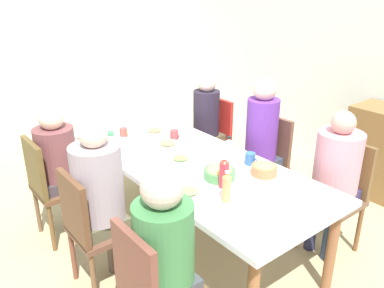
% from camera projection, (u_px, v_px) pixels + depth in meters
% --- Properties ---
extents(ground_plane, '(7.31, 7.31, 0.00)m').
position_uv_depth(ground_plane, '(192.00, 240.00, 3.34)').
color(ground_plane, tan).
extents(wall_back, '(6.33, 0.12, 2.60)m').
position_uv_depth(wall_back, '(363.00, 56.00, 4.18)').
color(wall_back, silver).
rests_on(wall_back, ground_plane).
extents(wall_left, '(0.12, 4.74, 2.60)m').
position_uv_depth(wall_left, '(43.00, 43.00, 5.10)').
color(wall_left, silver).
rests_on(wall_left, ground_plane).
extents(dining_table, '(2.28, 0.98, 0.73)m').
position_uv_depth(dining_table, '(192.00, 170.00, 3.09)').
color(dining_table, white).
rests_on(dining_table, ground_plane).
extents(chair_0, '(0.40, 0.40, 0.90)m').
position_uv_depth(chair_0, '(50.00, 183.00, 3.20)').
color(chair_0, brown).
rests_on(chair_0, ground_plane).
extents(person_0, '(0.31, 0.31, 1.16)m').
position_uv_depth(person_0, '(58.00, 159.00, 3.18)').
color(person_0, '#3F3741').
rests_on(person_0, ground_plane).
extents(chair_1, '(0.40, 0.40, 0.90)m').
position_uv_depth(chair_1, '(91.00, 225.00, 2.65)').
color(chair_1, brown).
rests_on(chair_1, ground_plane).
extents(person_1, '(0.33, 0.33, 1.24)m').
position_uv_depth(person_1, '(100.00, 190.00, 2.61)').
color(person_1, brown).
rests_on(person_1, ground_plane).
extents(chair_2, '(0.40, 0.40, 0.90)m').
position_uv_depth(chair_2, '(266.00, 159.00, 3.65)').
color(chair_2, brown).
rests_on(chair_2, ground_plane).
extents(person_2, '(0.30, 0.30, 1.29)m').
position_uv_depth(person_2, '(261.00, 136.00, 3.50)').
color(person_2, '#313B55').
rests_on(person_2, ground_plane).
extents(chair_3, '(0.40, 0.40, 0.90)m').
position_uv_depth(chair_3, '(339.00, 190.00, 3.10)').
color(chair_3, brown).
rests_on(chair_3, ground_plane).
extents(person_3, '(0.34, 0.34, 1.18)m').
position_uv_depth(person_3, '(336.00, 170.00, 2.97)').
color(person_3, '#2C3C55').
rests_on(person_3, ground_plane).
extents(chair_4, '(0.40, 0.40, 0.90)m').
position_uv_depth(chair_4, '(212.00, 136.00, 4.20)').
color(chair_4, '#AD2628').
rests_on(chair_4, ground_plane).
extents(person_4, '(0.30, 0.30, 1.19)m').
position_uv_depth(person_4, '(205.00, 121.00, 4.07)').
color(person_4, brown).
rests_on(person_4, ground_plane).
extents(person_5, '(0.32, 0.32, 1.20)m').
position_uv_depth(person_5, '(166.00, 248.00, 2.07)').
color(person_5, '#403C3E').
rests_on(person_5, ground_plane).
extents(plate_0, '(0.22, 0.22, 0.04)m').
position_uv_depth(plate_0, '(189.00, 193.00, 2.59)').
color(plate_0, white).
rests_on(plate_0, dining_table).
extents(plate_1, '(0.24, 0.24, 0.04)m').
position_uv_depth(plate_1, '(168.00, 144.00, 3.36)').
color(plate_1, silver).
rests_on(plate_1, dining_table).
extents(plate_2, '(0.21, 0.21, 0.04)m').
position_uv_depth(plate_2, '(181.00, 160.00, 3.07)').
color(plate_2, silver).
rests_on(plate_2, dining_table).
extents(plate_3, '(0.23, 0.23, 0.04)m').
position_uv_depth(plate_3, '(155.00, 132.00, 3.65)').
color(plate_3, white).
rests_on(plate_3, dining_table).
extents(bowl_0, '(0.22, 0.22, 0.09)m').
position_uv_depth(bowl_0, '(219.00, 173.00, 2.79)').
color(bowl_0, '#49874A').
rests_on(bowl_0, dining_table).
extents(bowl_1, '(0.19, 0.19, 0.09)m').
position_uv_depth(bowl_1, '(264.00, 169.00, 2.85)').
color(bowl_1, '#A16B41').
rests_on(bowl_1, dining_table).
extents(cup_0, '(0.11, 0.08, 0.09)m').
position_uv_depth(cup_0, '(250.00, 159.00, 3.01)').
color(cup_0, '#315FA0').
rests_on(cup_0, dining_table).
extents(cup_1, '(0.12, 0.09, 0.09)m').
position_uv_depth(cup_1, '(111.00, 143.00, 3.30)').
color(cup_1, white).
rests_on(cup_1, dining_table).
extents(cup_2, '(0.11, 0.07, 0.07)m').
position_uv_depth(cup_2, '(124.00, 132.00, 3.57)').
color(cup_2, '#CF4842').
rests_on(cup_2, dining_table).
extents(cup_3, '(0.11, 0.07, 0.08)m').
position_uv_depth(cup_3, '(174.00, 134.00, 3.51)').
color(cup_3, '#D14245').
rests_on(cup_3, dining_table).
extents(cup_4, '(0.13, 0.09, 0.09)m').
position_uv_depth(cup_4, '(109.00, 137.00, 3.44)').
color(cup_4, '#408457').
rests_on(cup_4, dining_table).
extents(bottle_0, '(0.06, 0.06, 0.22)m').
position_uv_depth(bottle_0, '(224.00, 173.00, 2.65)').
color(bottle_0, red).
rests_on(bottle_0, dining_table).
extents(bottle_1, '(0.06, 0.06, 0.21)m').
position_uv_depth(bottle_1, '(227.00, 187.00, 2.48)').
color(bottle_1, tan).
rests_on(bottle_1, dining_table).
extents(bottle_2, '(0.06, 0.06, 0.25)m').
position_uv_depth(bottle_2, '(229.00, 153.00, 2.92)').
color(bottle_2, '#EDE7CB').
rests_on(bottle_2, dining_table).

